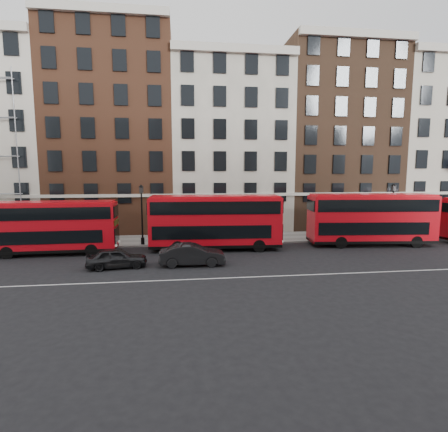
{
  "coord_description": "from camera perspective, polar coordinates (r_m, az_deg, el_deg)",
  "views": [
    {
      "loc": [
        -5.82,
        -22.86,
        6.59
      ],
      "look_at": [
        -2.21,
        5.0,
        3.0
      ],
      "focal_mm": 28.0,
      "sensor_mm": 36.0,
      "label": 1
    }
  ],
  "objects": [
    {
      "name": "car_rear",
      "position": [
        25.25,
        -17.1,
        -6.56
      ],
      "size": [
        4.21,
        2.13,
        1.38
      ],
      "primitive_type": "imported",
      "rotation": [
        0.0,
        0.0,
        1.7
      ],
      "color": "black",
      "rests_on": "ground"
    },
    {
      "name": "lamp_post_right",
      "position": [
        37.72,
        25.81,
        1.21
      ],
      "size": [
        0.44,
        0.44,
        5.33
      ],
      "color": "black",
      "rests_on": "pavement"
    },
    {
      "name": "iron_railings",
      "position": [
        36.52,
        1.89,
        -2.08
      ],
      "size": [
        6.6,
        0.06,
        1.0
      ],
      "primitive_type": null,
      "color": "black",
      "rests_on": "pavement"
    },
    {
      "name": "bus_b",
      "position": [
        29.33,
        -1.49,
        -0.79
      ],
      "size": [
        11.09,
        3.23,
        4.61
      ],
      "rotation": [
        0.0,
        0.0,
        -0.05
      ],
      "color": "red",
      "rests_on": "ground"
    },
    {
      "name": "bus_c",
      "position": [
        33.74,
        22.86,
        -0.3
      ],
      "size": [
        11.17,
        3.6,
        4.62
      ],
      "rotation": [
        0.0,
        0.0,
        -0.09
      ],
      "color": "red",
      "rests_on": "ground"
    },
    {
      "name": "bus_a",
      "position": [
        30.92,
        -26.52,
        -1.5
      ],
      "size": [
        10.17,
        2.68,
        4.25
      ],
      "rotation": [
        0.0,
        0.0,
        0.02
      ],
      "color": "red",
      "rests_on": "ground"
    },
    {
      "name": "road_centre_line",
      "position": [
        22.63,
        7.96,
        -9.7
      ],
      "size": [
        70.0,
        0.12,
        0.01
      ],
      "primitive_type": "cube",
      "color": "white",
      "rests_on": "ground"
    },
    {
      "name": "kerb",
      "position": [
        32.07,
        3.24,
        -4.44
      ],
      "size": [
        80.0,
        0.3,
        0.16
      ],
      "primitive_type": "cube",
      "color": "gray",
      "rests_on": "ground"
    },
    {
      "name": "building_terrace",
      "position": [
        41.27,
        0.33,
        12.35
      ],
      "size": [
        64.0,
        11.95,
        22.0
      ],
      "color": "beige",
      "rests_on": "ground"
    },
    {
      "name": "pavement",
      "position": [
        34.48,
        2.47,
        -3.61
      ],
      "size": [
        80.0,
        5.0,
        0.15
      ],
      "primitive_type": "cube",
      "color": "slate",
      "rests_on": "ground"
    },
    {
      "name": "car_front",
      "position": [
        24.86,
        -5.2,
        -6.31
      ],
      "size": [
        4.66,
        1.72,
        1.52
      ],
      "primitive_type": "imported",
      "rotation": [
        0.0,
        0.0,
        1.55
      ],
      "color": "black",
      "rests_on": "ground"
    },
    {
      "name": "lamp_post_left",
      "position": [
        31.55,
        -13.26,
        0.7
      ],
      "size": [
        0.44,
        0.44,
        5.33
      ],
      "color": "black",
      "rests_on": "pavement"
    },
    {
      "name": "ground",
      "position": [
        24.49,
        6.71,
        -8.38
      ],
      "size": [
        120.0,
        120.0,
        0.0
      ],
      "primitive_type": "plane",
      "color": "black",
      "rests_on": "ground"
    }
  ]
}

